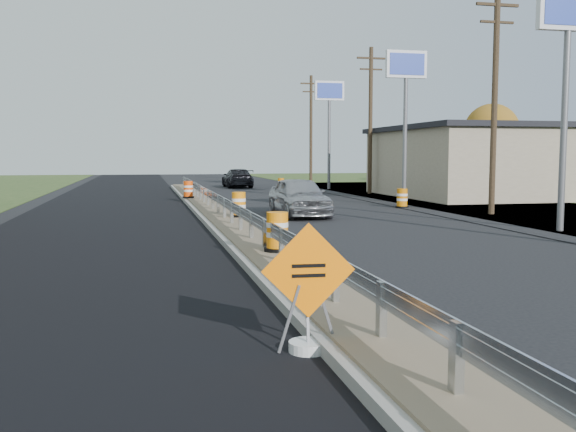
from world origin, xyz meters
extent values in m
plane|color=black|center=(0.00, 0.00, 0.00)|extent=(140.00, 140.00, 0.00)
cube|color=black|center=(-4.40, 10.00, 0.01)|extent=(7.20, 120.00, 0.01)
cube|color=gray|center=(0.00, 8.00, 0.09)|extent=(1.60, 55.00, 0.18)
cube|color=brown|center=(0.00, 8.00, 0.20)|extent=(1.25, 55.00, 0.05)
cube|color=silver|center=(0.00, -10.00, 0.58)|extent=(0.10, 0.15, 0.70)
cube|color=silver|center=(0.00, -8.00, 0.58)|extent=(0.10, 0.15, 0.70)
cube|color=silver|center=(0.00, -6.00, 0.58)|extent=(0.10, 0.15, 0.70)
cube|color=silver|center=(0.00, -4.00, 0.58)|extent=(0.10, 0.15, 0.70)
cube|color=silver|center=(0.00, -2.00, 0.58)|extent=(0.10, 0.15, 0.70)
cube|color=silver|center=(0.00, 0.00, 0.58)|extent=(0.10, 0.15, 0.70)
cube|color=silver|center=(0.00, 2.00, 0.58)|extent=(0.10, 0.15, 0.70)
cube|color=silver|center=(0.00, 4.00, 0.58)|extent=(0.10, 0.15, 0.70)
cube|color=silver|center=(0.00, 6.00, 0.58)|extent=(0.10, 0.15, 0.70)
cube|color=silver|center=(0.00, 8.00, 0.58)|extent=(0.10, 0.15, 0.70)
cube|color=silver|center=(0.00, 10.00, 0.58)|extent=(0.10, 0.15, 0.70)
cube|color=silver|center=(0.00, 12.00, 0.58)|extent=(0.10, 0.15, 0.70)
cube|color=silver|center=(0.00, 14.00, 0.58)|extent=(0.10, 0.15, 0.70)
cube|color=silver|center=(0.00, 16.00, 0.58)|extent=(0.10, 0.15, 0.70)
cube|color=silver|center=(0.00, 18.00, 0.58)|extent=(0.10, 0.15, 0.70)
cube|color=silver|center=(0.00, 20.00, 0.58)|extent=(0.10, 0.15, 0.70)
cube|color=silver|center=(0.00, 22.00, 0.58)|extent=(0.10, 0.15, 0.70)
cube|color=silver|center=(0.00, 24.00, 0.58)|extent=(0.10, 0.15, 0.70)
cube|color=silver|center=(0.00, 26.00, 0.58)|extent=(0.10, 0.15, 0.70)
cube|color=silver|center=(0.00, 28.00, 0.58)|extent=(0.10, 0.15, 0.70)
cube|color=silver|center=(0.00, 30.00, 0.58)|extent=(0.10, 0.15, 0.70)
cube|color=silver|center=(0.00, 32.00, 0.58)|extent=(0.10, 0.15, 0.70)
cube|color=silver|center=(0.00, 9.00, 0.78)|extent=(0.04, 46.00, 0.34)
cube|color=silver|center=(0.00, 9.00, 0.70)|extent=(0.06, 46.00, 0.03)
cube|color=silver|center=(0.00, 9.00, 0.86)|extent=(0.06, 46.00, 0.03)
cube|color=tan|center=(21.00, 20.00, 2.00)|extent=(18.00, 12.00, 4.00)
cube|color=black|center=(21.00, 20.00, 4.12)|extent=(18.50, 12.50, 0.30)
cube|color=black|center=(12.05, 20.00, 1.60)|extent=(0.08, 7.20, 2.20)
cylinder|color=slate|center=(10.50, 3.00, 3.40)|extent=(0.22, 0.22, 6.80)
cube|color=white|center=(10.50, 3.00, 7.20)|extent=(2.20, 0.25, 1.40)
cube|color=#263FB2|center=(10.50, 3.00, 7.20)|extent=(1.90, 0.30, 1.10)
cylinder|color=slate|center=(10.50, 16.00, 3.40)|extent=(0.22, 0.22, 6.80)
cube|color=white|center=(10.50, 16.00, 7.20)|extent=(2.20, 0.25, 1.40)
cube|color=#263FB2|center=(10.50, 16.00, 7.20)|extent=(1.90, 0.30, 1.10)
cylinder|color=slate|center=(10.50, 30.00, 3.40)|extent=(0.22, 0.22, 6.80)
cube|color=white|center=(10.50, 30.00, 7.20)|extent=(2.20, 0.25, 1.40)
cube|color=#263FB2|center=(10.50, 30.00, 7.20)|extent=(1.90, 0.30, 1.10)
cylinder|color=#473523|center=(11.50, 9.00, 4.70)|extent=(0.26, 0.26, 9.40)
cube|color=#473523|center=(11.50, 9.00, 8.70)|extent=(1.90, 0.12, 0.12)
cube|color=#473523|center=(11.50, 9.00, 8.00)|extent=(1.50, 0.10, 0.10)
cylinder|color=#473523|center=(11.50, 24.00, 4.70)|extent=(0.26, 0.26, 9.40)
cube|color=#473523|center=(11.50, 24.00, 8.70)|extent=(1.90, 0.12, 0.12)
cube|color=#473523|center=(11.50, 24.00, 8.00)|extent=(1.50, 0.10, 0.10)
cylinder|color=#473523|center=(11.50, 39.00, 4.70)|extent=(0.26, 0.26, 9.40)
cube|color=#473523|center=(11.50, 39.00, 8.70)|extent=(1.90, 0.12, 0.12)
cube|color=#473523|center=(11.50, 39.00, 8.00)|extent=(1.50, 0.10, 0.10)
cylinder|color=#473523|center=(26.00, 34.00, 1.54)|extent=(0.36, 0.36, 3.08)
sphere|color=#9D6E21|center=(26.00, 34.00, 4.55)|extent=(4.62, 4.62, 4.62)
cylinder|color=white|center=(-0.90, -7.76, 0.07)|extent=(0.51, 0.51, 0.14)
cube|color=slate|center=(-1.15, -7.76, 0.45)|extent=(0.30, 0.05, 0.88)
cube|color=slate|center=(-0.65, -7.76, 0.45)|extent=(0.30, 0.05, 0.88)
cube|color=slate|center=(-0.90, -7.72, 0.45)|extent=(0.05, 0.22, 0.89)
cube|color=orange|center=(-0.90, -7.76, 1.07)|extent=(1.21, 0.09, 1.21)
cube|color=black|center=(-0.90, -7.78, 1.13)|extent=(0.43, 0.03, 0.05)
cube|color=black|center=(-0.90, -7.78, 1.00)|extent=(0.43, 0.03, 0.05)
cylinder|color=black|center=(0.19, -0.65, 0.27)|extent=(0.64, 0.64, 0.09)
cylinder|color=orange|center=(0.19, -0.65, 0.72)|extent=(0.51, 0.51, 0.90)
cylinder|color=white|center=(0.19, -0.65, 0.87)|extent=(0.53, 0.53, 0.12)
cylinder|color=white|center=(0.19, -0.65, 0.64)|extent=(0.53, 0.53, 0.12)
cylinder|color=black|center=(0.55, 8.09, 0.27)|extent=(0.63, 0.63, 0.08)
cylinder|color=orange|center=(0.55, 8.09, 0.71)|extent=(0.50, 0.50, 0.88)
cylinder|color=white|center=(0.55, 8.09, 0.86)|extent=(0.52, 0.52, 0.12)
cylinder|color=white|center=(0.55, 8.09, 0.63)|extent=(0.52, 0.52, 0.12)
cylinder|color=black|center=(-0.55, 19.19, 0.27)|extent=(0.62, 0.62, 0.08)
cylinder|color=#FF4C0A|center=(-0.55, 19.19, 0.70)|extent=(0.49, 0.49, 0.86)
cylinder|color=white|center=(-0.55, 19.19, 0.85)|extent=(0.51, 0.51, 0.11)
cylinder|color=white|center=(-0.55, 19.19, 0.62)|extent=(0.51, 0.51, 0.11)
cylinder|color=black|center=(9.20, 13.17, 0.04)|extent=(0.63, 0.63, 0.08)
cylinder|color=orange|center=(9.20, 13.17, 0.48)|extent=(0.50, 0.50, 0.88)
cylinder|color=white|center=(9.20, 13.17, 0.63)|extent=(0.52, 0.52, 0.12)
cylinder|color=white|center=(9.20, 13.17, 0.40)|extent=(0.52, 0.52, 0.12)
cylinder|color=black|center=(7.00, 30.53, 0.04)|extent=(0.57, 0.57, 0.08)
cylinder|color=orange|center=(7.00, 30.53, 0.44)|extent=(0.46, 0.46, 0.80)
cylinder|color=white|center=(7.00, 30.53, 0.57)|extent=(0.47, 0.47, 0.10)
cylinder|color=white|center=(7.00, 30.53, 0.36)|extent=(0.47, 0.47, 0.10)
imported|color=#A8A8AC|center=(3.39, 10.23, 0.81)|extent=(1.96, 4.78, 1.62)
imported|color=black|center=(4.34, 34.39, 0.72)|extent=(2.05, 5.00, 1.45)
camera|label=1|loc=(-2.93, -15.53, 2.52)|focal=40.00mm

